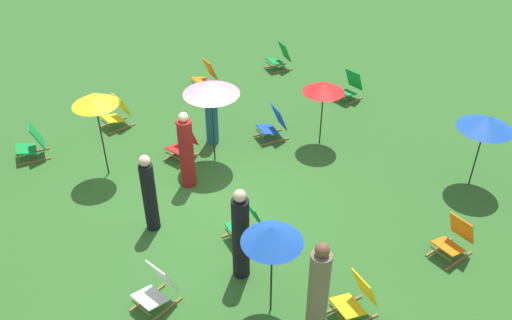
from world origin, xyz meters
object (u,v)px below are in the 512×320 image
(deckchair_8, at_px, (280,57))
(deckchair_10, at_px, (32,144))
(umbrella_2, at_px, (324,87))
(deckchair_2, at_px, (247,223))
(person_2, at_px, (318,291))
(deckchair_4, at_px, (356,298))
(person_0, at_px, (186,152))
(person_1, at_px, (241,236))
(deckchair_11, at_px, (183,143))
(umbrella_4, at_px, (486,122))
(deckchair_5, at_px, (118,113))
(person_3, at_px, (211,113))
(umbrella_3, at_px, (272,235))
(deckchair_1, at_px, (455,239))
(deckchair_0, at_px, (350,87))
(deckchair_7, at_px, (273,125))
(umbrella_1, at_px, (94,99))
(deckchair_6, at_px, (206,76))
(deckchair_3, at_px, (157,288))
(umbrella_0, at_px, (211,89))
(person_4, at_px, (149,194))

(deckchair_8, distance_m, deckchair_10, 7.53)
(umbrella_2, bearing_deg, deckchair_8, 152.27)
(deckchair_2, bearing_deg, person_2, -0.01)
(deckchair_4, xyz_separation_m, person_2, (-0.19, -0.71, 0.51))
(deckchair_8, xyz_separation_m, person_0, (3.11, -5.31, 0.47))
(deckchair_10, height_order, person_1, person_1)
(deckchair_4, bearing_deg, deckchair_11, -172.83)
(deckchair_8, xyz_separation_m, umbrella_4, (6.94, -0.57, 1.20))
(deckchair_5, xyz_separation_m, person_3, (2.10, 1.42, 0.44))
(deckchair_10, bearing_deg, person_1, 30.53)
(deckchair_5, height_order, person_2, person_2)
(umbrella_3, xyz_separation_m, person_0, (-3.72, 0.82, -0.84))
(person_0, distance_m, person_1, 2.86)
(deckchair_1, xyz_separation_m, deckchair_4, (-0.18, -2.43, 0.00))
(deckchair_8, distance_m, person_1, 8.43)
(person_0, bearing_deg, deckchair_0, -37.76)
(deckchair_7, bearing_deg, deckchair_2, -32.47)
(deckchair_10, xyz_separation_m, umbrella_1, (1.67, 1.03, 1.51))
(deckchair_6, relative_size, deckchair_10, 0.97)
(deckchair_1, xyz_separation_m, umbrella_3, (-1.11, -3.44, 1.32))
(deckchair_3, height_order, deckchair_8, same)
(umbrella_2, bearing_deg, deckchair_3, -71.81)
(deckchair_8, height_order, person_1, person_1)
(umbrella_0, bearing_deg, deckchair_1, 17.57)
(umbrella_0, bearing_deg, deckchair_11, -140.94)
(deckchair_0, bearing_deg, deckchair_5, -118.04)
(deckchair_1, height_order, person_1, person_1)
(deckchair_2, height_order, umbrella_3, umbrella_3)
(umbrella_1, bearing_deg, deckchair_8, 104.25)
(umbrella_3, xyz_separation_m, person_3, (-4.78, 2.20, -0.88))
(umbrella_0, bearing_deg, deckchair_8, 122.01)
(deckchair_6, relative_size, person_2, 0.45)
(umbrella_0, distance_m, umbrella_4, 5.67)
(deckchair_0, relative_size, person_1, 0.44)
(deckchair_2, xyz_separation_m, deckchair_6, (-5.60, 2.92, 0.00))
(deckchair_5, bearing_deg, umbrella_2, 39.99)
(deckchair_5, relative_size, umbrella_3, 0.45)
(deckchair_8, relative_size, umbrella_1, 0.42)
(deckchair_2, height_order, deckchair_5, same)
(umbrella_0, bearing_deg, person_1, -27.77)
(person_0, bearing_deg, deckchair_11, 20.61)
(deckchair_5, distance_m, person_4, 4.11)
(deckchair_2, bearing_deg, umbrella_3, -14.49)
(umbrella_4, bearing_deg, deckchair_1, -64.66)
(deckchair_2, xyz_separation_m, person_4, (-1.39, -1.24, 0.45))
(umbrella_0, distance_m, umbrella_1, 2.40)
(deckchair_7, bearing_deg, deckchair_8, 152.46)
(deckchair_2, xyz_separation_m, umbrella_4, (1.71, 4.79, 1.20))
(deckchair_1, bearing_deg, deckchair_3, -114.19)
(person_2, bearing_deg, person_3, -138.76)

